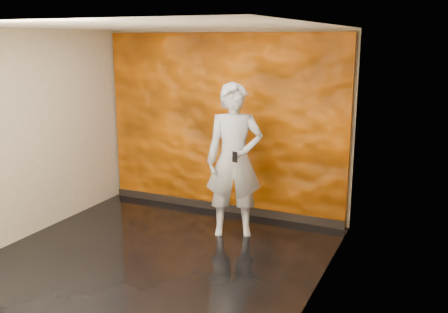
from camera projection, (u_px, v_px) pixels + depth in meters
room at (154, 148)px, 5.91m from camera, size 4.02×4.02×2.81m
feature_wall at (222, 124)px, 7.65m from camera, size 3.90×0.06×2.75m
baseboard at (221, 207)px, 7.92m from camera, size 3.90×0.04×0.12m
man at (234, 160)px, 6.76m from camera, size 0.90×0.77×2.10m
phone at (235, 157)px, 6.46m from camera, size 0.08×0.04×0.14m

